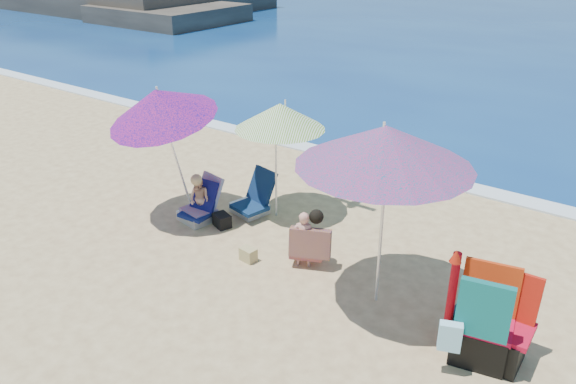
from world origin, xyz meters
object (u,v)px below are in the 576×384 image
Objects in this scene: furled_umbrella at (452,289)px; chair_rainbow at (200,209)px; chair_navy at (253,202)px; person_left at (200,199)px; camp_chair_left at (499,336)px; umbrella_striped at (280,116)px; person_center at (307,240)px; umbrella_turquoise at (385,146)px; camp_chair_right at (481,329)px; umbrella_blue at (159,105)px.

chair_rainbow is at bearing 173.18° from furled_umbrella.
person_left is at bearing -125.76° from chair_navy.
furled_umbrella reaches higher than camp_chair_left.
person_left is at bearing -131.16° from umbrella_striped.
person_center reaches higher than chair_rainbow.
umbrella_turquoise reaches higher than camp_chair_right.
person_center is (2.82, 0.09, -1.58)m from umbrella_blue.
furled_umbrella is 1.27× the size of camp_chair_left.
person_center is (-2.92, 0.37, 0.12)m from camp_chair_left.
camp_chair_left is (4.27, -1.54, -1.45)m from umbrella_striped.
umbrella_striped reaches higher than chair_rainbow.
umbrella_blue is 5.30m from furled_umbrella.
person_center is at bearing 170.05° from furled_umbrella.
camp_chair_left is (5.74, -0.28, -1.69)m from umbrella_blue.
umbrella_turquoise is 2.55m from camp_chair_left.
chair_navy is at bearing 41.48° from umbrella_blue.
camp_chair_left is at bearing -2.77° from umbrella_blue.
chair_navy reaches higher than chair_rainbow.
camp_chair_left is 0.90× the size of camp_chair_right.
person_center is at bearing -2.81° from person_left.
umbrella_blue is 1.90m from chair_rainbow.
umbrella_blue is (-4.04, 0.09, -0.19)m from umbrella_turquoise.
umbrella_blue is 5.99m from camp_chair_left.
furled_umbrella is at bearing -17.33° from chair_navy.
umbrella_striped is 2.40× the size of chair_navy.
chair_rainbow is at bearing 174.33° from camp_chair_left.
umbrella_blue is 3.23m from person_center.
chair_rainbow is (-4.63, 0.55, -0.54)m from furled_umbrella.
camp_chair_right is at bearing -22.34° from umbrella_striped.
camp_chair_right is (1.52, -0.33, -1.78)m from umbrella_turquoise.
person_center is (-2.32, 0.41, -0.30)m from furled_umbrella.
chair_rainbow is at bearing 172.51° from camp_chair_right.
umbrella_turquoise reaches higher than person_left.
camp_chair_right reaches higher than person_center.
umbrella_striped is at bearing 160.21° from camp_chair_left.
umbrella_blue reaches higher than chair_rainbow.
umbrella_striped is 1.95m from umbrella_blue.
person_left is (-5.20, 0.48, 0.09)m from camp_chair_left.
umbrella_striped reaches higher than chair_navy.
person_center is (-1.22, 0.18, -1.77)m from umbrella_turquoise.
chair_navy is at bearing 162.67° from furled_umbrella.
umbrella_turquoise is 1.16× the size of umbrella_blue.
furled_umbrella reaches higher than person_center.
camp_chair_right is at bearing -12.40° from umbrella_turquoise.
camp_chair_left is 0.26m from camp_chair_right.
umbrella_turquoise is at bearing 167.60° from camp_chair_right.
umbrella_striped is at bearing 139.31° from person_center.
chair_navy is 0.94m from person_left.
furled_umbrella is 4.70m from chair_rainbow.
umbrella_turquoise is at bearing -1.25° from umbrella_blue.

